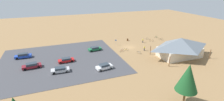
# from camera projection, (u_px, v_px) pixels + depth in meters

# --- Properties ---
(ground) EXTENTS (160.00, 160.00, 0.00)m
(ground) POSITION_uv_depth(u_px,v_px,m) (128.00, 47.00, 59.59)
(ground) COLOR #937047
(ground) RESTS_ON ground
(parking_lot_asphalt) EXTENTS (33.94, 29.44, 0.05)m
(parking_lot_asphalt) POSITION_uv_depth(u_px,v_px,m) (62.00, 60.00, 49.12)
(parking_lot_asphalt) COLOR #424247
(parking_lot_asphalt) RESTS_ON ground
(bike_pavilion) EXTENTS (15.01, 9.53, 5.89)m
(bike_pavilion) POSITION_uv_depth(u_px,v_px,m) (180.00, 46.00, 50.66)
(bike_pavilion) COLOR beige
(bike_pavilion) RESTS_ON ground
(trash_bin) EXTENTS (0.60, 0.60, 0.90)m
(trash_bin) POSITION_uv_depth(u_px,v_px,m) (128.00, 40.00, 66.51)
(trash_bin) COLOR brown
(trash_bin) RESTS_ON ground
(lot_sign) EXTENTS (0.56, 0.08, 2.20)m
(lot_sign) POSITION_uv_depth(u_px,v_px,m) (116.00, 41.00, 61.23)
(lot_sign) COLOR #99999E
(lot_sign) RESTS_ON ground
(pine_east) EXTENTS (3.90, 3.90, 7.92)m
(pine_east) POSITION_uv_depth(u_px,v_px,m) (188.00, 78.00, 29.28)
(pine_east) COLOR brown
(pine_east) RESTS_ON ground
(bicycle_silver_front_row) EXTENTS (0.86, 1.58, 0.81)m
(bicycle_silver_front_row) POSITION_uv_depth(u_px,v_px,m) (139.00, 53.00, 53.75)
(bicycle_silver_front_row) COLOR black
(bicycle_silver_front_row) RESTS_ON ground
(bicycle_yellow_yard_center) EXTENTS (1.33, 1.17, 0.90)m
(bicycle_yellow_yard_center) POSITION_uv_depth(u_px,v_px,m) (126.00, 50.00, 56.17)
(bicycle_yellow_yard_center) COLOR black
(bicycle_yellow_yard_center) RESTS_ON ground
(bicycle_red_edge_north) EXTENTS (1.48, 1.01, 0.93)m
(bicycle_red_edge_north) POSITION_uv_depth(u_px,v_px,m) (122.00, 51.00, 55.37)
(bicycle_red_edge_north) COLOR black
(bicycle_red_edge_north) RESTS_ON ground
(bicycle_orange_near_sign) EXTENTS (1.16, 1.41, 0.88)m
(bicycle_orange_near_sign) POSITION_uv_depth(u_px,v_px,m) (151.00, 40.00, 65.88)
(bicycle_orange_near_sign) COLOR black
(bicycle_orange_near_sign) RESTS_ON ground
(bicycle_white_lone_west) EXTENTS (1.64, 0.74, 0.81)m
(bicycle_white_lone_west) POSITION_uv_depth(u_px,v_px,m) (147.00, 39.00, 68.13)
(bicycle_white_lone_west) COLOR black
(bicycle_white_lone_west) RESTS_ON ground
(bicycle_black_lone_east) EXTENTS (0.96, 1.56, 0.91)m
(bicycle_black_lone_east) POSITION_uv_depth(u_px,v_px,m) (161.00, 39.00, 67.48)
(bicycle_black_lone_east) COLOR black
(bicycle_black_lone_east) RESTS_ON ground
(bicycle_green_yard_front) EXTENTS (1.11, 1.29, 0.84)m
(bicycle_green_yard_front) POSITION_uv_depth(u_px,v_px,m) (156.00, 37.00, 70.40)
(bicycle_green_yard_front) COLOR black
(bicycle_green_yard_front) RESTS_ON ground
(bicycle_teal_by_bin) EXTENTS (1.66, 0.48, 0.79)m
(bicycle_teal_by_bin) POSITION_uv_depth(u_px,v_px,m) (168.00, 45.00, 60.55)
(bicycle_teal_by_bin) COLOR black
(bicycle_teal_by_bin) RESTS_ON ground
(car_white_aisle_side) EXTENTS (4.50, 2.51, 1.41)m
(car_white_aisle_side) POSITION_uv_depth(u_px,v_px,m) (104.00, 66.00, 43.66)
(car_white_aisle_side) COLOR white
(car_white_aisle_side) RESTS_ON parking_lot_asphalt
(car_blue_mid_lot) EXTENTS (4.61, 1.73, 1.47)m
(car_blue_mid_lot) POSITION_uv_depth(u_px,v_px,m) (23.00, 56.00, 50.38)
(car_blue_mid_lot) COLOR #1E42B2
(car_blue_mid_lot) RESTS_ON parking_lot_asphalt
(car_silver_by_curb) EXTENTS (4.51, 2.03, 1.29)m
(car_silver_by_curb) POSITION_uv_depth(u_px,v_px,m) (60.00, 70.00, 42.11)
(car_silver_by_curb) COLOR #BCBCC1
(car_silver_by_curb) RESTS_ON parking_lot_asphalt
(car_maroon_near_entry) EXTENTS (4.85, 2.18, 1.43)m
(car_maroon_near_entry) POSITION_uv_depth(u_px,v_px,m) (32.00, 66.00, 44.13)
(car_maroon_near_entry) COLOR maroon
(car_maroon_near_entry) RESTS_ON parking_lot_asphalt
(car_red_back_corner) EXTENTS (4.42, 1.89, 1.24)m
(car_red_back_corner) POSITION_uv_depth(u_px,v_px,m) (66.00, 60.00, 47.70)
(car_red_back_corner) COLOR red
(car_red_back_corner) RESTS_ON parking_lot_asphalt
(car_green_inner_stall) EXTENTS (4.49, 2.27, 1.31)m
(car_green_inner_stall) POSITION_uv_depth(u_px,v_px,m) (95.00, 49.00, 56.25)
(car_green_inner_stall) COLOR #1E6B3D
(car_green_inner_stall) RESTS_ON parking_lot_asphalt
(visitor_at_bikes) EXTENTS (0.39, 0.40, 1.68)m
(visitor_at_bikes) POSITION_uv_depth(u_px,v_px,m) (144.00, 48.00, 56.16)
(visitor_at_bikes) COLOR #2D3347
(visitor_at_bikes) RESTS_ON ground
(visitor_near_lot) EXTENTS (0.39, 0.40, 1.77)m
(visitor_near_lot) POSITION_uv_depth(u_px,v_px,m) (143.00, 40.00, 64.13)
(visitor_near_lot) COLOR #2D3347
(visitor_near_lot) RESTS_ON ground
(visitor_by_pavilion) EXTENTS (0.36, 0.36, 1.76)m
(visitor_by_pavilion) POSITION_uv_depth(u_px,v_px,m) (183.00, 45.00, 58.65)
(visitor_by_pavilion) COLOR #2D3347
(visitor_by_pavilion) RESTS_ON ground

